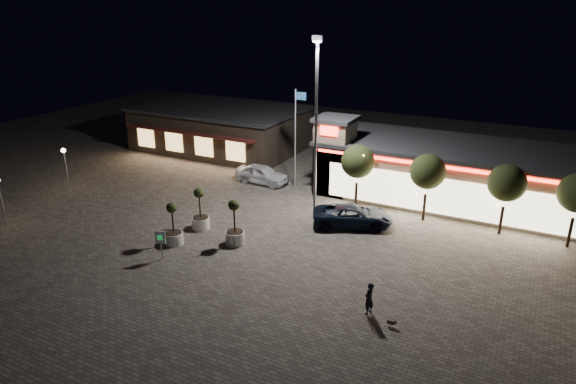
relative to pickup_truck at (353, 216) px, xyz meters
The scene contains 18 objects.
ground 9.28m from the pickup_truck, 122.32° to the right, with size 90.00×90.00×0.00m, color #6F655A.
retail_building 9.33m from the pickup_truck, 60.31° to the left, with size 20.40×8.40×6.10m.
restaurant_building 22.56m from the pickup_truck, 147.30° to the left, with size 16.40×11.00×4.30m.
floodlight_pole 6.93m from the pickup_truck, behind, with size 0.60×0.40×12.38m.
flagpole 9.48m from the pickup_truck, 142.86° to the left, with size 0.95×0.10×8.00m.
lamp_post_west 23.32m from the pickup_truck, behind, with size 0.36×0.36×3.48m.
lamp_post_south 23.63m from the pickup_truck, 152.69° to the right, with size 0.36×0.36×3.48m.
string_tree_a 4.36m from the pickup_truck, 106.49° to the left, with size 2.42×2.42×4.79m.
string_tree_b 5.88m from the pickup_truck, 38.14° to the left, with size 2.42×2.42×4.79m.
string_tree_c 10.01m from the pickup_truck, 19.38° to the left, with size 2.42×2.42×4.79m.
pickup_truck is the anchor object (origin of this frame).
white_sedan 10.88m from the pickup_truck, 154.27° to the left, with size 1.87×4.64×1.58m, color white.
pedestrian 10.43m from the pickup_truck, 65.22° to the right, with size 0.61×0.40×1.68m, color black.
dog 11.53m from the pickup_truck, 60.16° to the right, with size 0.47×0.17×0.25m.
planter_left 10.26m from the pickup_truck, 150.44° to the right, with size 1.18×1.18×2.91m.
planter_mid 11.88m from the pickup_truck, 139.40° to the right, with size 1.14×1.14×2.81m.
planter_right 8.19m from the pickup_truck, 133.41° to the right, with size 1.22×1.22×2.99m.
valet_sign 12.82m from the pickup_truck, 130.59° to the right, with size 0.58×0.27×1.84m.
Camera 1 is at (15.63, -22.58, 14.48)m, focal length 32.00 mm.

